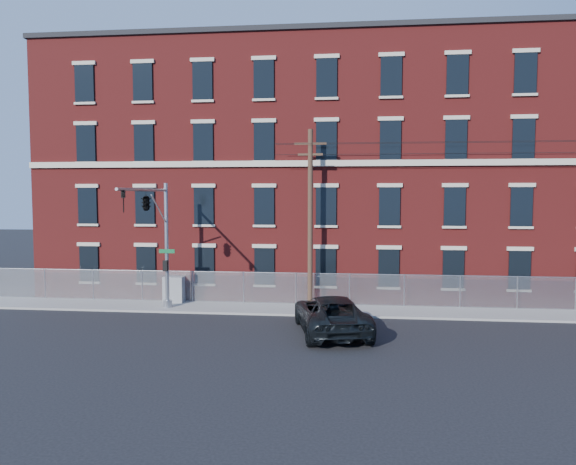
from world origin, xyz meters
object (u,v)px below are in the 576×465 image
(traffic_signal_mast, at_px, (151,216))
(pickup_truck, at_px, (331,314))
(utility_pole_near, at_px, (310,215))
(utility_cabinet, at_px, (174,289))

(traffic_signal_mast, bearing_deg, pickup_truck, -11.64)
(utility_pole_near, relative_size, utility_cabinet, 6.62)
(utility_pole_near, height_order, utility_cabinet, utility_pole_near)
(utility_pole_near, distance_m, pickup_truck, 7.09)
(pickup_truck, bearing_deg, traffic_signal_mast, -23.44)
(utility_pole_near, xyz_separation_m, pickup_truck, (1.36, -5.35, -4.45))
(traffic_signal_mast, distance_m, utility_pole_near, 8.70)
(traffic_signal_mast, relative_size, utility_pole_near, 0.70)
(utility_pole_near, distance_m, utility_cabinet, 9.28)
(traffic_signal_mast, height_order, utility_pole_near, utility_pole_near)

